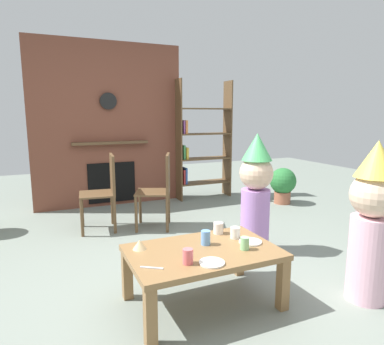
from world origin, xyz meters
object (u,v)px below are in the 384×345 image
at_px(bookshelf, 201,145).
at_px(paper_cup_near_right, 188,256).
at_px(coffee_table, 203,258).
at_px(paper_cup_far_right, 206,238).
at_px(paper_cup_far_left, 218,228).
at_px(paper_plate_rear, 212,263).
at_px(dining_chair_middle, 160,186).
at_px(paper_cup_near_left, 245,243).
at_px(paper_cup_center, 235,233).
at_px(birthday_cake_slice, 140,245).
at_px(child_in_pink, 256,190).
at_px(child_with_cone_hat, 372,218).
at_px(potted_plant_tall, 283,183).
at_px(paper_plate_front, 250,242).
at_px(dining_chair_left, 105,188).

distance_m(bookshelf, paper_cup_near_right, 3.48).
bearing_deg(coffee_table, paper_cup_far_right, 52.94).
distance_m(bookshelf, paper_cup_far_left, 2.92).
bearing_deg(bookshelf, paper_cup_near_right, -116.56).
distance_m(paper_plate_rear, dining_chair_middle, 1.99).
bearing_deg(paper_cup_near_left, paper_cup_center, 76.28).
height_order(paper_cup_far_right, birthday_cake_slice, paper_cup_far_right).
relative_size(paper_cup_far_left, child_in_pink, 0.08).
xyz_separation_m(child_with_cone_hat, dining_chair_middle, (-0.87, 2.17, -0.12)).
bearing_deg(paper_plate_rear, potted_plant_tall, 43.68).
relative_size(paper_plate_front, dining_chair_middle, 0.19).
relative_size(paper_cup_center, dining_chair_left, 0.10).
bearing_deg(child_in_pink, paper_cup_near_right, 0.94).
bearing_deg(potted_plant_tall, child_with_cone_hat, -115.97).
bearing_deg(child_in_pink, paper_cup_far_left, -3.41).
xyz_separation_m(paper_cup_far_right, paper_plate_front, (0.32, -0.10, -0.05)).
xyz_separation_m(paper_plate_rear, child_in_pink, (0.94, 0.90, 0.21)).
height_order(paper_cup_near_left, paper_cup_far_left, same).
bearing_deg(paper_plate_rear, dining_chair_middle, 80.95).
bearing_deg(paper_cup_far_right, paper_cup_near_left, -42.35).
height_order(paper_cup_near_left, paper_plate_front, paper_cup_near_left).
bearing_deg(paper_cup_near_right, coffee_table, 41.80).
bearing_deg(paper_cup_near_left, potted_plant_tall, 46.31).
bearing_deg(child_with_cone_hat, dining_chair_middle, -47.22).
bearing_deg(paper_plate_rear, paper_plate_front, 25.86).
height_order(paper_plate_front, child_with_cone_hat, child_with_cone_hat).
distance_m(paper_cup_center, potted_plant_tall, 2.82).
bearing_deg(bookshelf, coffee_table, -114.89).
relative_size(paper_cup_near_left, paper_cup_near_right, 0.91).
xyz_separation_m(paper_cup_near_right, birthday_cake_slice, (-0.22, 0.36, -0.02)).
relative_size(paper_cup_far_right, potted_plant_tall, 0.19).
height_order(bookshelf, potted_plant_tall, bookshelf).
xyz_separation_m(paper_cup_center, paper_plate_rear, (-0.37, -0.34, -0.04)).
bearing_deg(dining_chair_left, paper_cup_near_right, 100.87).
bearing_deg(paper_cup_far_left, birthday_cake_slice, -175.13).
distance_m(paper_cup_near_right, child_with_cone_hat, 1.36).
xyz_separation_m(bookshelf, child_with_cone_hat, (-0.22, -3.35, -0.25)).
bearing_deg(child_with_cone_hat, dining_chair_left, -36.94).
bearing_deg(dining_chair_middle, paper_cup_near_right, 99.25).
bearing_deg(paper_plate_front, paper_cup_far_left, 115.28).
bearing_deg(paper_cup_near_left, paper_plate_rear, -160.30).
relative_size(paper_cup_far_left, paper_plate_rear, 0.54).
relative_size(paper_plate_rear, dining_chair_middle, 0.19).
xyz_separation_m(coffee_table, birthday_cake_slice, (-0.41, 0.19, 0.10)).
height_order(paper_cup_far_left, paper_plate_front, paper_cup_far_left).
bearing_deg(paper_cup_near_left, bookshelf, 70.40).
xyz_separation_m(coffee_table, child_in_pink, (0.90, 0.67, 0.28)).
xyz_separation_m(bookshelf, paper_plate_front, (-0.97, -2.94, -0.46)).
bearing_deg(bookshelf, paper_cup_near_left, -109.60).
distance_m(paper_cup_far_left, dining_chair_middle, 1.49).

